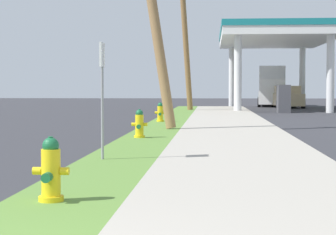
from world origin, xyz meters
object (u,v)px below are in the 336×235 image
at_px(fire_hydrant_nearest, 51,173).
at_px(fire_hydrant_second, 139,125).
at_px(car_tan_by_near_pump, 287,98).
at_px(truck_white_at_forecourt, 272,87).
at_px(utility_pole_background, 185,33).
at_px(street_sign_post, 102,76).
at_px(fire_hydrant_third, 160,113).

bearing_deg(fire_hydrant_nearest, fire_hydrant_second, 90.35).
height_order(car_tan_by_near_pump, truck_white_at_forecourt, truck_white_at_forecourt).
bearing_deg(utility_pole_background, car_tan_by_near_pump, 49.55).
xyz_separation_m(fire_hydrant_second, utility_pole_background, (0.30, 20.03, 4.19)).
relative_size(street_sign_post, car_tan_by_near_pump, 0.46).
xyz_separation_m(fire_hydrant_second, street_sign_post, (-0.09, -4.82, 1.19)).
bearing_deg(fire_hydrant_third, utility_pole_background, 88.17).
distance_m(fire_hydrant_third, car_tan_by_near_pump, 21.92).
bearing_deg(car_tan_by_near_pump, utility_pole_background, -130.45).
bearing_deg(utility_pole_background, truck_white_at_forecourt, 62.43).
bearing_deg(fire_hydrant_third, street_sign_post, -89.98).
relative_size(utility_pole_background, street_sign_post, 4.18).
bearing_deg(truck_white_at_forecourt, fire_hydrant_nearest, -99.04).
height_order(fire_hydrant_second, utility_pole_background, utility_pole_background).
xyz_separation_m(fire_hydrant_third, car_tan_by_near_pump, (7.34, 20.65, 0.28)).
bearing_deg(fire_hydrant_second, car_tan_by_near_pump, 75.58).
bearing_deg(truck_white_at_forecourt, car_tan_by_near_pump, -80.22).
bearing_deg(fire_hydrant_second, fire_hydrant_third, 90.75).
xyz_separation_m(fire_hydrant_third, truck_white_at_forecourt, (6.68, 24.52, 1.04)).
bearing_deg(street_sign_post, utility_pole_background, 89.09).
height_order(fire_hydrant_third, truck_white_at_forecourt, truck_white_at_forecourt).
distance_m(fire_hydrant_nearest, truck_white_at_forecourt, 41.50).
bearing_deg(street_sign_post, fire_hydrant_third, 90.02).
relative_size(fire_hydrant_third, utility_pole_background, 0.08).
height_order(fire_hydrant_second, street_sign_post, street_sign_post).
distance_m(fire_hydrant_second, street_sign_post, 4.97).
distance_m(fire_hydrant_third, street_sign_post, 12.41).
bearing_deg(fire_hydrant_third, fire_hydrant_nearest, -89.47).
distance_m(street_sign_post, car_tan_by_near_pump, 33.82).
distance_m(fire_hydrant_nearest, utility_pole_background, 29.26).
height_order(street_sign_post, car_tan_by_near_pump, street_sign_post).
relative_size(fire_hydrant_nearest, car_tan_by_near_pump, 0.16).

